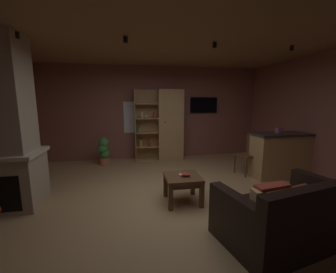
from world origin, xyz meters
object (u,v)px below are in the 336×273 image
(kitchen_bar_counter, at_px, (285,155))
(tissue_box, at_px, (279,130))
(bookshelf_cabinet, at_px, (167,125))
(wall_mounted_tv, at_px, (204,105))
(potted_floor_plant, at_px, (104,150))
(coffee_table, at_px, (183,181))
(leather_couch, at_px, (287,217))
(stone_fireplace, at_px, (2,133))
(dining_chair, at_px, (250,152))
(table_book_1, at_px, (186,174))
(table_book_0, at_px, (183,175))

(kitchen_bar_counter, xyz_separation_m, tissue_box, (-0.17, 0.06, 0.55))
(bookshelf_cabinet, relative_size, wall_mounted_tv, 2.40)
(potted_floor_plant, bearing_deg, coffee_table, -57.10)
(leather_couch, bearing_deg, kitchen_bar_counter, 52.01)
(stone_fireplace, relative_size, potted_floor_plant, 3.56)
(kitchen_bar_counter, height_order, wall_mounted_tv, wall_mounted_tv)
(wall_mounted_tv, bearing_deg, dining_chair, -74.52)
(stone_fireplace, distance_m, dining_chair, 4.81)
(bookshelf_cabinet, xyz_separation_m, wall_mounted_tv, (1.17, 0.21, 0.57))
(kitchen_bar_counter, xyz_separation_m, table_book_1, (-2.56, -0.87, -0.00))
(bookshelf_cabinet, height_order, potted_floor_plant, bookshelf_cabinet)
(dining_chair, bearing_deg, leather_couch, -110.55)
(dining_chair, bearing_deg, stone_fireplace, -170.59)
(stone_fireplace, relative_size, tissue_box, 22.49)
(coffee_table, xyz_separation_m, potted_floor_plant, (-1.56, 2.41, 0.04))
(bookshelf_cabinet, height_order, kitchen_bar_counter, bookshelf_cabinet)
(bookshelf_cabinet, xyz_separation_m, coffee_table, (-0.21, -2.74, -0.63))
(table_book_0, bearing_deg, tissue_box, 19.77)
(table_book_1, distance_m, dining_chair, 2.19)
(tissue_box, bearing_deg, stone_fireplace, -174.14)
(wall_mounted_tv, bearing_deg, coffee_table, -115.09)
(leather_couch, bearing_deg, tissue_box, 55.87)
(stone_fireplace, bearing_deg, coffee_table, -6.87)
(bookshelf_cabinet, relative_size, leather_couch, 1.15)
(dining_chair, relative_size, wall_mounted_tv, 1.09)
(coffee_table, relative_size, table_book_0, 5.43)
(stone_fireplace, bearing_deg, table_book_0, -6.82)
(table_book_1, relative_size, wall_mounted_tv, 0.16)
(stone_fireplace, relative_size, wall_mounted_tv, 3.20)
(kitchen_bar_counter, relative_size, tissue_box, 12.95)
(kitchen_bar_counter, bearing_deg, dining_chair, 157.08)
(tissue_box, distance_m, table_book_0, 2.65)
(kitchen_bar_counter, height_order, table_book_1, kitchen_bar_counter)
(stone_fireplace, xyz_separation_m, table_book_1, (2.85, -0.39, -0.72))
(coffee_table, bearing_deg, table_book_1, -51.98)
(kitchen_bar_counter, relative_size, potted_floor_plant, 2.05)
(dining_chair, distance_m, potted_floor_plant, 3.68)
(table_book_1, height_order, wall_mounted_tv, wall_mounted_tv)
(stone_fireplace, distance_m, table_book_1, 2.97)
(table_book_1, bearing_deg, bookshelf_cabinet, 86.50)
(tissue_box, relative_size, leather_couch, 0.07)
(bookshelf_cabinet, distance_m, table_book_1, 2.84)
(stone_fireplace, distance_m, wall_mounted_tv, 4.95)
(table_book_0, xyz_separation_m, wall_mounted_tv, (1.38, 2.95, 1.10))
(dining_chair, xyz_separation_m, potted_floor_plant, (-3.44, 1.29, -0.12))
(coffee_table, bearing_deg, tissue_box, 19.84)
(bookshelf_cabinet, bearing_deg, dining_chair, -44.02)
(tissue_box, bearing_deg, table_book_1, -158.78)
(stone_fireplace, bearing_deg, table_book_1, -7.78)
(leather_couch, bearing_deg, dining_chair, 69.45)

